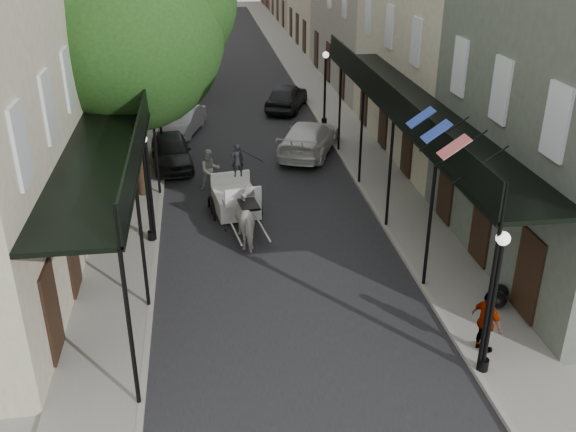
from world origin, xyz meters
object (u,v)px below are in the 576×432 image
object	(u,v)px
car_left_far	(176,82)
lamppost_right_far	(325,87)
lamppost_right_near	(493,302)
horse	(250,218)
pedestrian_sidewalk_right	(487,322)
tree_near	(139,25)
car_left_mid	(183,121)
lamppost_left	(147,187)
carriage	(233,181)
car_right_near	(309,138)
pedestrian_walking	(210,170)
car_left_near	(171,151)
car_right_far	(287,97)
pedestrian_sidewalk_left	(150,94)

from	to	relation	value
car_left_far	lamppost_right_far	bearing A→B (deg)	-37.80
lamppost_right_near	car_left_far	bearing A→B (deg)	105.48
horse	pedestrian_sidewalk_right	distance (m)	8.68
tree_near	car_left_mid	world-z (taller)	tree_near
lamppost_left	horse	xyz separation A→B (m)	(3.28, -0.37, -1.18)
carriage	car_right_near	bearing A→B (deg)	47.94
pedestrian_walking	car_left_near	xyz separation A→B (m)	(-1.60, 2.85, -0.14)
lamppost_right_near	car_right_near	world-z (taller)	lamppost_right_near
pedestrian_walking	pedestrian_sidewalk_right	size ratio (longest dim) A/B	0.97
lamppost_right_far	pedestrian_sidewalk_right	size ratio (longest dim) A/B	2.17
horse	pedestrian_walking	xyz separation A→B (m)	(-1.18, 4.75, -0.04)
car_left_near	car_right_near	bearing A→B (deg)	0.97
lamppost_right_near	car_right_far	bearing A→B (deg)	93.67
carriage	car_left_near	size ratio (longest dim) A/B	0.72
pedestrian_walking	car_left_far	bearing A→B (deg)	83.53
lamppost_right_far	lamppost_right_near	bearing A→B (deg)	-90.00
horse	car_left_near	world-z (taller)	horse
pedestrian_sidewalk_right	car_right_near	bearing A→B (deg)	-10.75
lamppost_left	car_left_mid	distance (m)	11.88
horse	lamppost_right_far	bearing A→B (deg)	-119.90
tree_near	horse	size ratio (longest dim) A/B	4.66
horse	carriage	xyz separation A→B (m)	(-0.39, 2.69, 0.26)
car_left_far	car_right_near	bearing A→B (deg)	-54.72
car_left_mid	car_right_far	world-z (taller)	car_right_far
lamppost_right_near	lamppost_right_far	distance (m)	20.00
lamppost_right_far	carriage	xyz separation A→B (m)	(-5.31, -9.68, -0.92)
lamppost_left	car_right_far	xyz separation A→B (m)	(6.70, 15.36, -1.31)
pedestrian_walking	lamppost_left	bearing A→B (deg)	-128.01
car_left_mid	car_right_near	distance (m)	6.85
pedestrian_sidewalk_left	car_right_near	world-z (taller)	pedestrian_sidewalk_left
carriage	pedestrian_sidewalk_left	size ratio (longest dim) A/B	1.95
lamppost_right_far	horse	bearing A→B (deg)	-111.70
horse	car_left_near	distance (m)	8.09
carriage	car_left_mid	bearing A→B (deg)	93.33
horse	pedestrian_sidewalk_right	xyz separation A→B (m)	(5.24, -6.92, 0.10)
lamppost_left	car_left_far	distance (m)	19.85
horse	pedestrian_sidewalk_left	world-z (taller)	horse
lamppost_right_near	car_left_far	xyz separation A→B (m)	(-7.70, 27.80, -1.34)
lamppost_right_far	car_left_near	bearing A→B (deg)	-148.19
pedestrian_sidewalk_left	car_right_far	distance (m)	7.63
tree_near	horse	distance (m)	7.98
car_right_near	lamppost_right_far	bearing A→B (deg)	-87.82
lamppost_right_far	car_left_near	xyz separation A→B (m)	(-7.70, -4.78, -1.36)
carriage	car_left_far	world-z (taller)	carriage
pedestrian_sidewalk_left	car_left_far	bearing A→B (deg)	-122.73
lamppost_right_far	car_right_near	bearing A→B (deg)	-110.56
lamppost_left	car_left_far	xyz separation A→B (m)	(0.50, 19.80, -1.34)
lamppost_left	pedestrian_sidewalk_right	world-z (taller)	lamppost_left
pedestrian_sidewalk_left	car_left_near	distance (m)	9.28
pedestrian_walking	car_right_near	world-z (taller)	pedestrian_walking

